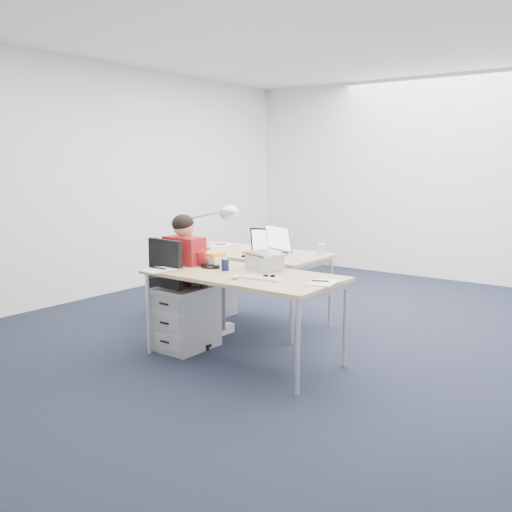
{
  "coord_description": "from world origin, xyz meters",
  "views": [
    {
      "loc": [
        2.63,
        -4.39,
        1.61
      ],
      "look_at": [
        -0.14,
        -0.64,
        0.85
      ],
      "focal_mm": 40.0,
      "sensor_mm": 36.0,
      "label": 1
    }
  ],
  "objects_px": {
    "desk_near": "(243,279)",
    "office_chair": "(182,315)",
    "silver_laptop": "(265,248)",
    "desk_lamp": "(205,233)",
    "computer_mouse": "(236,277)",
    "bear_figurine": "(252,258)",
    "drawer_pedestal_far": "(208,290)",
    "far_cup": "(321,250)",
    "dark_laptop": "(265,242)",
    "headphones": "(210,266)",
    "book_stack": "(211,258)",
    "seated_person": "(195,278)",
    "drawer_pedestal_near": "(186,317)",
    "cordless_phone": "(183,255)",
    "water_bottle": "(207,248)",
    "can_koozie": "(225,264)",
    "wireless_keyboard": "(264,278)",
    "sunglasses": "(269,277)",
    "desk_far": "(249,256)"
  },
  "relations": [
    {
      "from": "dark_laptop",
      "to": "far_cup",
      "type": "distance_m",
      "value": 0.56
    },
    {
      "from": "drawer_pedestal_far",
      "to": "silver_laptop",
      "type": "distance_m",
      "value": 1.48
    },
    {
      "from": "silver_laptop",
      "to": "dark_laptop",
      "type": "relative_size",
      "value": 0.97
    },
    {
      "from": "book_stack",
      "to": "cordless_phone",
      "type": "distance_m",
      "value": 0.27
    },
    {
      "from": "office_chair",
      "to": "water_bottle",
      "type": "relative_size",
      "value": 4.63
    },
    {
      "from": "silver_laptop",
      "to": "bear_figurine",
      "type": "distance_m",
      "value": 0.21
    },
    {
      "from": "wireless_keyboard",
      "to": "desk_far",
      "type": "bearing_deg",
      "value": 124.68
    },
    {
      "from": "desk_near",
      "to": "can_koozie",
      "type": "bearing_deg",
      "value": 175.96
    },
    {
      "from": "drawer_pedestal_near",
      "to": "wireless_keyboard",
      "type": "height_order",
      "value": "wireless_keyboard"
    },
    {
      "from": "water_bottle",
      "to": "book_stack",
      "type": "height_order",
      "value": "water_bottle"
    },
    {
      "from": "desk_far",
      "to": "dark_laptop",
      "type": "distance_m",
      "value": 0.39
    },
    {
      "from": "office_chair",
      "to": "drawer_pedestal_far",
      "type": "relative_size",
      "value": 1.76
    },
    {
      "from": "bear_figurine",
      "to": "far_cup",
      "type": "distance_m",
      "value": 0.89
    },
    {
      "from": "bear_figurine",
      "to": "far_cup",
      "type": "relative_size",
      "value": 1.3
    },
    {
      "from": "computer_mouse",
      "to": "dark_laptop",
      "type": "distance_m",
      "value": 1.11
    },
    {
      "from": "office_chair",
      "to": "book_stack",
      "type": "bearing_deg",
      "value": 50.55
    },
    {
      "from": "drawer_pedestal_far",
      "to": "desk_lamp",
      "type": "xyz_separation_m",
      "value": [
        0.66,
        -0.78,
        0.74
      ]
    },
    {
      "from": "drawer_pedestal_near",
      "to": "far_cup",
      "type": "bearing_deg",
      "value": 62.26
    },
    {
      "from": "desk_near",
      "to": "dark_laptop",
      "type": "height_order",
      "value": "dark_laptop"
    },
    {
      "from": "desk_near",
      "to": "wireless_keyboard",
      "type": "relative_size",
      "value": 5.07
    },
    {
      "from": "drawer_pedestal_near",
      "to": "wireless_keyboard",
      "type": "distance_m",
      "value": 0.98
    },
    {
      "from": "desk_far",
      "to": "can_koozie",
      "type": "height_order",
      "value": "can_koozie"
    },
    {
      "from": "drawer_pedestal_near",
      "to": "headphones",
      "type": "xyz_separation_m",
      "value": [
        0.22,
        0.08,
        0.47
      ]
    },
    {
      "from": "sunglasses",
      "to": "dark_laptop",
      "type": "xyz_separation_m",
      "value": [
        -0.66,
        0.86,
        0.12
      ]
    },
    {
      "from": "drawer_pedestal_near",
      "to": "water_bottle",
      "type": "relative_size",
      "value": 2.63
    },
    {
      "from": "dark_laptop",
      "to": "wireless_keyboard",
      "type": "bearing_deg",
      "value": -70.92
    },
    {
      "from": "dark_laptop",
      "to": "computer_mouse",
      "type": "bearing_deg",
      "value": -82.42
    },
    {
      "from": "can_koozie",
      "to": "water_bottle",
      "type": "relative_size",
      "value": 0.5
    },
    {
      "from": "headphones",
      "to": "book_stack",
      "type": "xyz_separation_m",
      "value": [
        -0.13,
        0.16,
        0.04
      ]
    },
    {
      "from": "drawer_pedestal_far",
      "to": "seated_person",
      "type": "bearing_deg",
      "value": -56.83
    },
    {
      "from": "silver_laptop",
      "to": "desk_lamp",
      "type": "height_order",
      "value": "desk_lamp"
    },
    {
      "from": "computer_mouse",
      "to": "cordless_phone",
      "type": "xyz_separation_m",
      "value": [
        -0.84,
        0.29,
        0.05
      ]
    },
    {
      "from": "desk_near",
      "to": "office_chair",
      "type": "bearing_deg",
      "value": 179.81
    },
    {
      "from": "computer_mouse",
      "to": "bear_figurine",
      "type": "distance_m",
      "value": 0.57
    },
    {
      "from": "book_stack",
      "to": "computer_mouse",
      "type": "bearing_deg",
      "value": -33.65
    },
    {
      "from": "drawer_pedestal_near",
      "to": "book_stack",
      "type": "distance_m",
      "value": 0.57
    },
    {
      "from": "drawer_pedestal_far",
      "to": "far_cup",
      "type": "bearing_deg",
      "value": 14.11
    },
    {
      "from": "water_bottle",
      "to": "far_cup",
      "type": "height_order",
      "value": "water_bottle"
    },
    {
      "from": "silver_laptop",
      "to": "can_koozie",
      "type": "height_order",
      "value": "silver_laptop"
    },
    {
      "from": "drawer_pedestal_far",
      "to": "computer_mouse",
      "type": "xyz_separation_m",
      "value": [
        1.24,
        -1.08,
        0.47
      ]
    },
    {
      "from": "cordless_phone",
      "to": "drawer_pedestal_far",
      "type": "bearing_deg",
      "value": 100.87
    },
    {
      "from": "seated_person",
      "to": "drawer_pedestal_far",
      "type": "bearing_deg",
      "value": 124.1
    },
    {
      "from": "drawer_pedestal_far",
      "to": "far_cup",
      "type": "relative_size",
      "value": 5.06
    },
    {
      "from": "desk_near",
      "to": "bear_figurine",
      "type": "distance_m",
      "value": 0.36
    },
    {
      "from": "office_chair",
      "to": "seated_person",
      "type": "xyz_separation_m",
      "value": [
        0.0,
        0.17,
        0.31
      ]
    },
    {
      "from": "drawer_pedestal_far",
      "to": "desk_lamp",
      "type": "relative_size",
      "value": 0.98
    },
    {
      "from": "water_bottle",
      "to": "bear_figurine",
      "type": "distance_m",
      "value": 0.54
    },
    {
      "from": "drawer_pedestal_near",
      "to": "cordless_phone",
      "type": "bearing_deg",
      "value": 138.61
    },
    {
      "from": "drawer_pedestal_far",
      "to": "dark_laptop",
      "type": "relative_size",
      "value": 1.47
    },
    {
      "from": "headphones",
      "to": "far_cup",
      "type": "relative_size",
      "value": 1.73
    }
  ]
}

